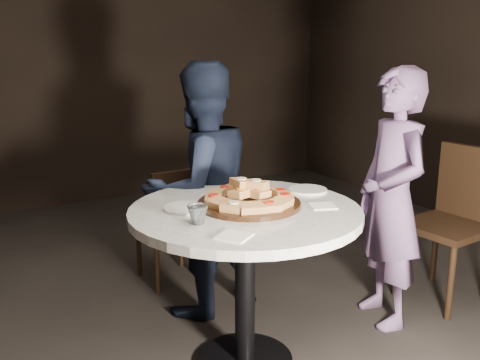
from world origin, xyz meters
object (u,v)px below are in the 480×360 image
at_px(focaccia_pile, 250,194).
at_px(diner_navy, 200,191).
at_px(table, 245,239).
at_px(water_glass, 198,214).
at_px(chair_far, 174,218).
at_px(diner_teal, 391,199).
at_px(chair_right, 457,213).
at_px(serving_board, 249,204).

height_order(focaccia_pile, diner_navy, diner_navy).
xyz_separation_m(table, diner_navy, (0.08, 0.67, 0.08)).
distance_m(table, focaccia_pile, 0.22).
relative_size(water_glass, chair_far, 0.11).
height_order(chair_far, diner_teal, diner_teal).
bearing_deg(chair_right, chair_far, -130.27).
relative_size(focaccia_pile, chair_right, 0.46).
bearing_deg(diner_teal, water_glass, -70.21).
bearing_deg(table, serving_board, 28.67).
bearing_deg(diner_teal, table, -74.61).
distance_m(serving_board, focaccia_pile, 0.05).
height_order(serving_board, chair_right, chair_right).
xyz_separation_m(table, serving_board, (0.03, 0.02, 0.17)).
relative_size(serving_board, diner_navy, 0.33).
bearing_deg(diner_navy, focaccia_pile, 78.90).
height_order(table, focaccia_pile, focaccia_pile).
distance_m(table, water_glass, 0.38).
xyz_separation_m(chair_right, diner_teal, (-0.61, -0.01, 0.18)).
height_order(focaccia_pile, water_glass, focaccia_pile).
distance_m(focaccia_pile, diner_teal, 0.96).
xyz_separation_m(water_glass, diner_navy, (0.39, 0.76, -0.13)).
xyz_separation_m(water_glass, chair_far, (0.39, 1.19, -0.42)).
xyz_separation_m(table, diner_teal, (0.99, -0.01, 0.06)).
distance_m(chair_right, diner_teal, 0.64).
bearing_deg(diner_navy, diner_teal, 136.06).
height_order(serving_board, diner_teal, diner_teal).
distance_m(serving_board, diner_teal, 0.96).
bearing_deg(diner_teal, chair_far, -124.83).
bearing_deg(chair_right, focaccia_pile, -95.07).
xyz_separation_m(table, chair_right, (1.60, -0.00, -0.12)).
distance_m(water_glass, chair_far, 1.32).
bearing_deg(diner_teal, chair_right, 106.79).
xyz_separation_m(table, chair_far, (0.09, 1.10, -0.21)).
bearing_deg(water_glass, chair_right, 2.75).
height_order(focaccia_pile, diner_teal, diner_teal).
bearing_deg(focaccia_pile, diner_navy, 85.82).
bearing_deg(water_glass, diner_teal, 3.72).
height_order(serving_board, water_glass, water_glass).
distance_m(serving_board, chair_right, 1.59).
relative_size(serving_board, water_glass, 5.57).
xyz_separation_m(serving_board, water_glass, (-0.34, -0.11, 0.03)).
distance_m(chair_right, diner_navy, 1.67).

